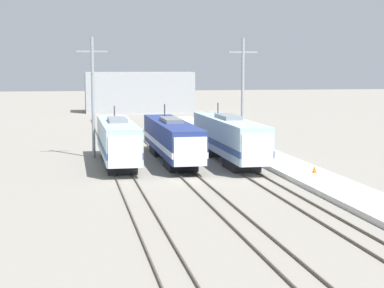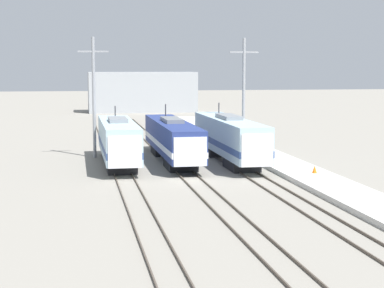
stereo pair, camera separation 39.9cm
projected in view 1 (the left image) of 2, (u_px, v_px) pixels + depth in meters
name	position (u px, v px, depth m)	size (l,w,h in m)	color
ground_plane	(191.00, 178.00, 51.10)	(400.00, 400.00, 0.00)	gray
rail_pair_far_left	(126.00, 179.00, 50.13)	(1.51, 120.00, 0.15)	#4C4238
rail_pair_center	(191.00, 177.00, 51.09)	(1.51, 120.00, 0.15)	#4C4238
rail_pair_far_right	(253.00, 175.00, 52.06)	(1.51, 120.00, 0.15)	#4C4238
locomotive_far_left	(118.00, 141.00, 57.43)	(2.95, 16.34, 5.15)	#232326
locomotive_center	(172.00, 140.00, 59.88)	(2.95, 19.55, 5.15)	black
locomotive_far_right	(229.00, 138.00, 59.59)	(2.87, 19.28, 5.31)	#232326
catenary_tower_left	(93.00, 95.00, 62.32)	(2.97, 0.31, 11.75)	gray
catenary_tower_right	(243.00, 94.00, 65.12)	(2.97, 0.31, 11.75)	gray
platform	(302.00, 172.00, 52.82)	(4.00, 120.00, 0.39)	beige
traffic_cone	(315.00, 169.00, 51.31)	(0.39, 0.39, 0.61)	orange
depot_building	(139.00, 92.00, 128.57)	(21.32, 8.33, 7.95)	#9EA3A8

